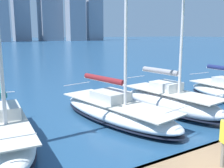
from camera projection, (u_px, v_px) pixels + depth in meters
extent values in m
cube|color=#473828|center=(186.00, 153.00, 9.50)|extent=(28.00, 0.16, 0.10)
cylinder|color=#473828|center=(189.00, 163.00, 9.42)|extent=(0.28, 0.28, 0.50)
cube|color=gray|center=(94.00, 0.00, 177.28)|extent=(11.03, 7.09, 53.45)
cube|color=gray|center=(76.00, 16.00, 168.37)|extent=(11.10, 7.62, 31.70)
cube|color=gray|center=(50.00, 18.00, 170.16)|extent=(13.77, 10.92, 29.65)
cube|color=#8A94A3|center=(0.00, 11.00, 146.44)|extent=(7.90, 9.41, 34.57)
cylinder|color=silver|center=(223.00, 70.00, 19.66)|extent=(0.22, 2.92, 0.12)
cylinder|color=navy|center=(223.00, 68.00, 19.64)|extent=(0.41, 2.69, 0.32)
cylinder|color=silver|center=(199.00, 73.00, 21.64)|extent=(2.17, 0.11, 0.04)
ellipsoid|color=white|center=(171.00, 103.00, 16.12)|extent=(3.22, 7.49, 1.27)
ellipsoid|color=black|center=(171.00, 108.00, 16.19)|extent=(3.23, 7.53, 0.10)
cube|color=beige|center=(172.00, 92.00, 15.99)|extent=(2.69, 6.58, 0.06)
cube|color=silver|center=(166.00, 86.00, 16.27)|extent=(1.62, 1.75, 0.55)
cylinder|color=silver|center=(183.00, 5.00, 14.60)|extent=(0.16, 0.16, 10.15)
cylinder|color=silver|center=(160.00, 73.00, 16.55)|extent=(0.46, 3.05, 0.12)
cylinder|color=gray|center=(160.00, 71.00, 16.52)|extent=(0.64, 2.83, 0.32)
cylinder|color=silver|center=(224.00, 94.00, 13.31)|extent=(1.56, 0.22, 0.04)
cylinder|color=silver|center=(135.00, 77.00, 18.42)|extent=(1.80, 0.24, 0.04)
ellipsoid|color=silver|center=(117.00, 112.00, 14.70)|extent=(4.16, 9.01, 0.99)
ellipsoid|color=black|center=(117.00, 117.00, 14.75)|extent=(4.19, 9.05, 0.10)
cube|color=beige|center=(117.00, 103.00, 14.60)|extent=(3.50, 7.90, 0.06)
cube|color=silver|center=(111.00, 96.00, 14.92)|extent=(1.93, 2.16, 0.55)
cylinder|color=silver|center=(103.00, 81.00, 15.25)|extent=(0.75, 3.61, 0.12)
cylinder|color=maroon|center=(103.00, 79.00, 15.23)|extent=(0.90, 3.35, 0.32)
cylinder|color=silver|center=(178.00, 109.00, 11.57)|extent=(1.74, 0.34, 0.04)
cylinder|color=silver|center=(77.00, 84.00, 17.37)|extent=(2.00, 0.39, 0.04)
ellipsoid|color=white|center=(6.00, 133.00, 11.47)|extent=(2.87, 7.75, 1.09)
ellipsoid|color=black|center=(6.00, 139.00, 11.52)|extent=(2.89, 7.79, 0.10)
cube|color=beige|center=(5.00, 120.00, 11.36)|extent=(2.40, 6.81, 0.06)
cube|color=silver|center=(3.00, 111.00, 11.70)|extent=(1.48, 1.78, 0.55)
cylinder|color=silver|center=(1.00, 92.00, 12.05)|extent=(0.39, 3.18, 0.12)
cylinder|color=#19606B|center=(1.00, 89.00, 12.03)|extent=(0.57, 2.95, 0.32)
cylinder|color=silver|center=(13.00, 137.00, 8.19)|extent=(1.45, 0.16, 0.04)
cylinder|color=gray|center=(223.00, 154.00, 8.39)|extent=(0.13, 0.13, 0.83)
cylinder|color=yellow|center=(222.00, 129.00, 8.40)|extent=(0.10, 0.10, 0.63)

